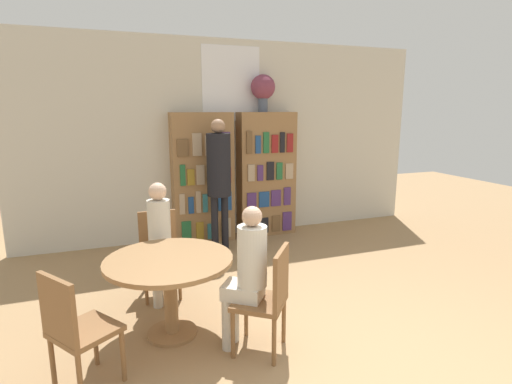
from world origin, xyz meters
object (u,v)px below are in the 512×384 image
object	(u,v)px
seated_reader_left	(160,236)
seated_reader_right	(246,271)
reading_table	(170,273)
chair_far_side	(268,295)
bookshelf_right	(266,174)
flower_vase	(263,89)
librarian_standing	(219,170)
chair_left_side	(159,249)
chair_near_camera	(74,326)
bookshelf_left	(203,178)

from	to	relation	value
seated_reader_left	seated_reader_right	size ratio (longest dim) A/B	1.01
reading_table	chair_far_side	xyz separation A→B (m)	(0.71, -0.54, -0.08)
chair_far_side	seated_reader_left	xyz separation A→B (m)	(-0.70, 1.24, 0.20)
bookshelf_right	reading_table	xyz separation A→B (m)	(-1.89, -2.49, -0.38)
chair_far_side	reading_table	bearing A→B (deg)	90.00
bookshelf_right	flower_vase	xyz separation A→B (m)	(-0.06, 0.00, 1.32)
seated_reader_left	bookshelf_right	bearing A→B (deg)	-135.38
bookshelf_right	librarian_standing	size ratio (longest dim) A/B	1.05
flower_vase	reading_table	world-z (taller)	flower_vase
chair_left_side	librarian_standing	world-z (taller)	librarian_standing
chair_left_side	bookshelf_right	bearing A→B (deg)	-138.45
reading_table	seated_reader_left	size ratio (longest dim) A/B	0.88
bookshelf_right	chair_near_camera	world-z (taller)	bookshelf_right
seated_reader_left	chair_near_camera	bearing A→B (deg)	59.59
bookshelf_left	librarian_standing	size ratio (longest dim) A/B	1.05
chair_left_side	bookshelf_left	bearing A→B (deg)	-117.01
bookshelf_right	flower_vase	distance (m)	1.32
seated_reader_left	reading_table	bearing A→B (deg)	90.00
bookshelf_right	chair_far_side	bearing A→B (deg)	-111.38
flower_vase	chair_far_side	bearing A→B (deg)	-110.38
chair_near_camera	reading_table	bearing A→B (deg)	90.00
bookshelf_right	reading_table	world-z (taller)	bookshelf_right
seated_reader_left	librarian_standing	distance (m)	1.68
bookshelf_left	librarian_standing	bearing A→B (deg)	-76.83
bookshelf_right	chair_near_camera	size ratio (longest dim) A/B	2.15
flower_vase	bookshelf_left	bearing A→B (deg)	-179.73
bookshelf_left	flower_vase	bearing A→B (deg)	0.27
flower_vase	seated_reader_left	bearing A→B (deg)	-135.45
reading_table	chair_left_side	size ratio (longest dim) A/B	1.22
reading_table	chair_near_camera	xyz separation A→B (m)	(-0.73, -0.51, -0.08)
seated_reader_right	seated_reader_left	bearing A→B (deg)	63.00
bookshelf_left	reading_table	world-z (taller)	bookshelf_left
bookshelf_right	seated_reader_left	xyz separation A→B (m)	(-1.88, -1.79, -0.26)
chair_left_side	librarian_standing	size ratio (longest dim) A/B	0.49
chair_near_camera	librarian_standing	xyz separation A→B (m)	(1.72, 2.50, 0.64)
bookshelf_left	seated_reader_right	size ratio (longest dim) A/B	1.57
bookshelf_right	seated_reader_right	bearing A→B (deg)	-114.58
flower_vase	chair_far_side	size ratio (longest dim) A/B	0.62
chair_far_side	librarian_standing	size ratio (longest dim) A/B	0.49
chair_near_camera	chair_far_side	bearing A→B (deg)	54.00
flower_vase	chair_near_camera	xyz separation A→B (m)	(-2.56, -3.00, -1.78)
chair_left_side	librarian_standing	distance (m)	1.60
seated_reader_left	seated_reader_right	bearing A→B (deg)	117.00
flower_vase	seated_reader_right	size ratio (longest dim) A/B	0.45
seated_reader_right	chair_near_camera	bearing A→B (deg)	130.85
seated_reader_right	chair_left_side	bearing A→B (deg)	59.59
librarian_standing	chair_near_camera	bearing A→B (deg)	-124.50
librarian_standing	bookshelf_right	bearing A→B (deg)	29.02
seated_reader_right	chair_far_side	bearing A→B (deg)	-90.00
bookshelf_right	reading_table	size ratio (longest dim) A/B	1.75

